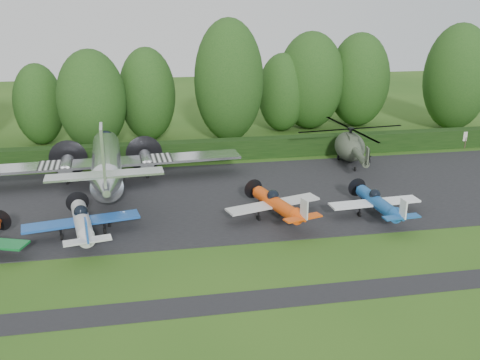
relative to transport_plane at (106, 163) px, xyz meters
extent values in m
plane|color=#275016|center=(7.21, -14.46, -2.15)|extent=(160.00, 160.00, 0.00)
cube|color=black|center=(7.21, -4.46, -2.15)|extent=(70.00, 18.00, 0.01)
cube|color=black|center=(7.21, -20.46, -2.15)|extent=(70.00, 2.00, 0.00)
cube|color=black|center=(7.21, 6.54, -2.15)|extent=(90.00, 1.60, 2.00)
cylinder|color=silver|center=(0.00, 0.37, -0.07)|extent=(2.52, 13.15, 2.52)
cone|color=silver|center=(0.00, 7.73, -0.07)|extent=(2.52, 1.64, 2.52)
cone|color=silver|center=(0.00, -7.52, 0.48)|extent=(2.52, 3.29, 2.52)
sphere|color=black|center=(0.00, 6.68, 0.48)|extent=(1.64, 1.64, 1.64)
cube|color=silver|center=(0.00, 1.46, -0.40)|extent=(24.10, 2.63, 0.24)
cube|color=white|center=(-4.38, 1.46, -0.27)|extent=(2.85, 2.74, 0.05)
cube|color=white|center=(4.38, 1.46, -0.27)|extent=(2.85, 2.74, 0.05)
cylinder|color=silver|center=(-3.51, 2.12, -0.67)|extent=(1.21, 3.51, 1.21)
cylinder|color=silver|center=(3.51, 2.12, -0.67)|extent=(1.21, 3.51, 1.21)
cylinder|color=black|center=(-3.51, 4.59, -0.67)|extent=(3.51, 0.03, 3.51)
cylinder|color=black|center=(3.51, 4.59, -0.67)|extent=(3.51, 0.03, 3.51)
cube|color=silver|center=(0.00, -8.40, 1.68)|extent=(8.22, 1.53, 0.15)
cube|color=silver|center=(0.00, -8.73, 3.21)|extent=(0.20, 2.41, 4.16)
cylinder|color=black|center=(-3.51, 1.68, -1.88)|extent=(0.27, 0.99, 0.99)
cylinder|color=black|center=(3.51, 1.68, -1.88)|extent=(0.27, 0.99, 0.99)
cylinder|color=black|center=(0.00, -8.84, -1.96)|extent=(0.20, 0.48, 0.48)
cylinder|color=silver|center=(-1.08, -10.61, -0.92)|extent=(1.08, 6.18, 1.08)
sphere|color=black|center=(-1.08, -9.94, -0.41)|extent=(0.94, 0.94, 0.94)
cube|color=#1B4FA7|center=(-1.08, -10.05, -1.09)|extent=(7.87, 1.46, 0.16)
cube|color=silver|center=(-1.08, -14.32, -0.64)|extent=(2.92, 0.79, 0.11)
cube|color=#1B4FA7|center=(-1.08, -14.43, 0.09)|extent=(0.11, 0.90, 1.46)
cylinder|color=black|center=(-1.08, -6.62, -0.92)|extent=(1.69, 0.02, 1.69)
cylinder|color=black|center=(-2.54, -10.27, -1.95)|extent=(0.16, 0.49, 0.49)
cylinder|color=black|center=(0.38, -10.27, -1.95)|extent=(0.16, 0.49, 0.49)
cylinder|color=black|center=(-1.08, -7.69, -1.97)|extent=(0.13, 0.45, 0.45)
cylinder|color=#E24A0D|center=(12.85, -9.62, -0.98)|extent=(1.02, 5.86, 1.02)
sphere|color=black|center=(12.85, -8.98, -0.50)|extent=(0.90, 0.90, 0.90)
cube|color=silver|center=(12.85, -9.08, -1.14)|extent=(7.46, 1.39, 0.15)
cube|color=#E24A0D|center=(12.85, -13.13, -0.71)|extent=(2.77, 0.75, 0.11)
cube|color=silver|center=(12.85, -13.24, -0.02)|extent=(0.11, 0.85, 1.39)
cylinder|color=black|center=(12.85, -5.83, -0.98)|extent=(1.60, 0.02, 1.60)
cylinder|color=black|center=(11.46, -9.30, -1.96)|extent=(0.15, 0.47, 0.47)
cylinder|color=black|center=(14.24, -9.30, -1.96)|extent=(0.15, 0.47, 0.47)
cylinder|color=black|center=(12.85, -6.84, -1.98)|extent=(0.13, 0.43, 0.43)
cylinder|color=#184F95|center=(20.44, -10.57, -1.03)|extent=(0.98, 5.60, 0.98)
sphere|color=black|center=(20.44, -9.96, -0.58)|extent=(0.85, 0.85, 0.85)
cube|color=white|center=(20.44, -10.06, -1.19)|extent=(7.12, 1.32, 0.14)
cube|color=#184F95|center=(20.44, -13.93, -0.78)|extent=(2.65, 0.71, 0.10)
cube|color=white|center=(20.44, -14.03, -0.12)|extent=(0.10, 0.81, 1.32)
cylinder|color=black|center=(20.44, -6.96, -1.03)|extent=(1.53, 0.02, 1.53)
cylinder|color=black|center=(19.11, -10.27, -1.97)|extent=(0.14, 0.45, 0.45)
cylinder|color=black|center=(21.76, -10.27, -1.97)|extent=(0.14, 0.45, 0.45)
cylinder|color=black|center=(20.44, -7.93, -1.99)|extent=(0.12, 0.41, 0.41)
ellipsoid|color=#3E4837|center=(23.44, 3.08, -0.50)|extent=(2.87, 5.26, 2.75)
cylinder|color=#3E4837|center=(23.44, -1.07, -0.22)|extent=(0.64, 5.52, 0.64)
cube|color=#3E4837|center=(23.44, -3.92, 0.61)|extent=(0.11, 0.83, 1.47)
cylinder|color=black|center=(23.44, 3.08, 0.88)|extent=(0.28, 0.28, 0.74)
cylinder|color=black|center=(23.44, 3.08, 1.30)|extent=(0.64, 0.64, 0.23)
cylinder|color=black|center=(23.44, 3.08, 1.30)|extent=(11.04, 11.04, 0.06)
cube|color=#3E4837|center=(23.44, 2.34, 0.56)|extent=(0.83, 1.84, 0.64)
ellipsoid|color=black|center=(23.44, 4.55, -0.41)|extent=(1.75, 1.75, 1.57)
cylinder|color=black|center=(22.52, 3.81, -1.88)|extent=(0.17, 0.52, 0.52)
cylinder|color=black|center=(24.36, 3.81, -1.88)|extent=(0.17, 0.52, 0.52)
cylinder|color=black|center=(23.44, 0.13, -1.92)|extent=(0.15, 0.44, 0.44)
cylinder|color=#3F3326|center=(34.74, 5.97, -1.53)|extent=(0.13, 0.13, 1.25)
cylinder|color=#3F3326|center=(37.87, 5.97, -1.53)|extent=(0.13, 0.13, 1.25)
cube|color=beige|center=(36.31, 5.97, -0.80)|extent=(3.34, 0.08, 1.04)
cylinder|color=black|center=(-7.94, 15.89, -0.68)|extent=(0.70, 0.70, 2.95)
ellipsoid|color=#163D13|center=(-7.94, 15.89, 2.35)|extent=(5.39, 5.39, 9.01)
cylinder|color=black|center=(23.83, 17.95, -0.21)|extent=(0.70, 0.70, 3.90)
ellipsoid|color=#163D13|center=(23.83, 17.95, 3.80)|extent=(8.13, 8.13, 11.91)
cylinder|color=black|center=(30.22, 18.20, -0.24)|extent=(0.70, 0.70, 3.82)
ellipsoid|color=#163D13|center=(30.22, 18.20, 3.68)|extent=(7.62, 7.62, 11.68)
cylinder|color=black|center=(41.16, 14.20, -0.04)|extent=(0.70, 0.70, 4.23)
ellipsoid|color=#163D13|center=(41.16, 14.20, 4.30)|extent=(7.95, 7.95, 12.91)
cylinder|color=black|center=(20.08, 17.28, -0.60)|extent=(0.70, 0.70, 3.10)
ellipsoid|color=#163D13|center=(20.08, 17.28, 2.58)|extent=(5.86, 5.86, 9.47)
cylinder|color=black|center=(-1.93, 12.61, -0.40)|extent=(0.70, 0.70, 3.51)
ellipsoid|color=#163D13|center=(-1.93, 12.61, 3.22)|extent=(7.25, 7.25, 10.74)
cylinder|color=black|center=(3.93, 15.64, -0.42)|extent=(0.70, 0.70, 3.46)
ellipsoid|color=#163D13|center=(3.93, 15.64, 3.13)|extent=(6.34, 6.34, 10.57)
cylinder|color=black|center=(13.00, 13.87, 0.09)|extent=(0.70, 0.70, 4.49)
ellipsoid|color=#163D13|center=(13.00, 13.87, 4.70)|extent=(7.77, 7.77, 13.71)
camera|label=1|loc=(3.59, -45.50, 13.74)|focal=40.00mm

